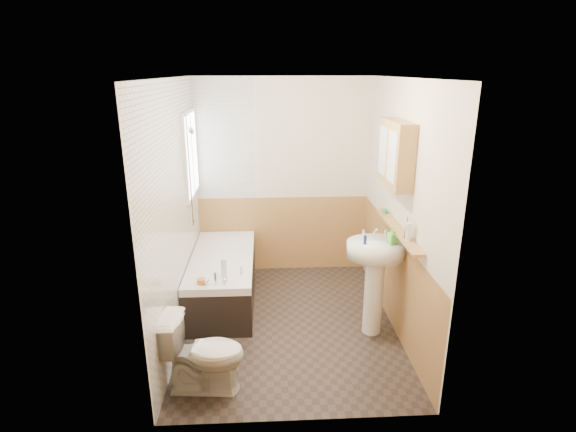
# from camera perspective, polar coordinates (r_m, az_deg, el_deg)

# --- Properties ---
(floor) EXTENTS (2.80, 2.80, 0.00)m
(floor) POSITION_cam_1_polar(r_m,az_deg,el_deg) (4.92, 0.10, -13.41)
(floor) COLOR black
(floor) RESTS_ON ground
(ceiling) EXTENTS (2.80, 2.80, 0.00)m
(ceiling) POSITION_cam_1_polar(r_m,az_deg,el_deg) (4.19, 0.12, 17.16)
(ceiling) COLOR white
(ceiling) RESTS_ON ground
(wall_back) EXTENTS (2.20, 0.02, 2.50)m
(wall_back) POSITION_cam_1_polar(r_m,az_deg,el_deg) (5.75, -0.68, 4.84)
(wall_back) COLOR beige
(wall_back) RESTS_ON ground
(wall_front) EXTENTS (2.20, 0.02, 2.50)m
(wall_front) POSITION_cam_1_polar(r_m,az_deg,el_deg) (3.08, 1.57, -7.24)
(wall_front) COLOR beige
(wall_front) RESTS_ON ground
(wall_left) EXTENTS (0.02, 2.80, 2.50)m
(wall_left) POSITION_cam_1_polar(r_m,az_deg,el_deg) (4.47, -14.23, 0.39)
(wall_left) COLOR beige
(wall_left) RESTS_ON ground
(wall_right) EXTENTS (0.02, 2.80, 2.50)m
(wall_right) POSITION_cam_1_polar(r_m,az_deg,el_deg) (4.59, 14.08, 0.84)
(wall_right) COLOR beige
(wall_right) RESTS_ON ground
(wainscot_right) EXTENTS (0.01, 2.80, 1.00)m
(wainscot_right) POSITION_cam_1_polar(r_m,az_deg,el_deg) (4.85, 13.16, -7.65)
(wainscot_right) COLOR #B18248
(wainscot_right) RESTS_ON wall_right
(wainscot_front) EXTENTS (2.20, 0.01, 1.00)m
(wainscot_front) POSITION_cam_1_polar(r_m,az_deg,el_deg) (3.49, 1.43, -18.29)
(wainscot_front) COLOR #B18248
(wainscot_front) RESTS_ON wall_front
(wainscot_back) EXTENTS (2.20, 0.01, 1.00)m
(wainscot_back) POSITION_cam_1_polar(r_m,az_deg,el_deg) (5.95, -0.64, -2.26)
(wainscot_back) COLOR #B18248
(wainscot_back) RESTS_ON wall_back
(tile_cladding_left) EXTENTS (0.01, 2.80, 2.50)m
(tile_cladding_left) POSITION_cam_1_polar(r_m,az_deg,el_deg) (4.47, -13.96, 0.39)
(tile_cladding_left) COLOR white
(tile_cladding_left) RESTS_ON wall_left
(tile_return_back) EXTENTS (0.75, 0.01, 1.50)m
(tile_return_back) POSITION_cam_1_polar(r_m,az_deg,el_deg) (5.65, -8.15, 9.58)
(tile_return_back) COLOR white
(tile_return_back) RESTS_ON wall_back
(window) EXTENTS (0.03, 0.79, 0.99)m
(window) POSITION_cam_1_polar(r_m,az_deg,el_deg) (5.28, -12.18, 7.67)
(window) COLOR white
(window) RESTS_ON wall_left
(bathtub) EXTENTS (0.70, 1.63, 0.69)m
(bathtub) POSITION_cam_1_polar(r_m,az_deg,el_deg) (5.28, -8.24, -7.68)
(bathtub) COLOR black
(bathtub) RESTS_ON floor
(shower_riser) EXTENTS (0.11, 0.08, 1.27)m
(shower_riser) POSITION_cam_1_polar(r_m,az_deg,el_deg) (4.99, -12.40, 6.92)
(shower_riser) COLOR silver
(shower_riser) RESTS_ON wall_left
(toilet) EXTENTS (0.71, 0.44, 0.67)m
(toilet) POSITION_cam_1_polar(r_m,az_deg,el_deg) (3.94, -10.66, -16.79)
(toilet) COLOR white
(toilet) RESTS_ON floor
(sink) EXTENTS (0.58, 0.47, 1.11)m
(sink) POSITION_cam_1_polar(r_m,az_deg,el_deg) (4.53, 11.00, -6.57)
(sink) COLOR white
(sink) RESTS_ON floor
(pine_shelf) EXTENTS (0.10, 1.31, 0.03)m
(pine_shelf) POSITION_cam_1_polar(r_m,az_deg,el_deg) (4.46, 13.70, -1.69)
(pine_shelf) COLOR #B18248
(pine_shelf) RESTS_ON wall_right
(medicine_cabinet) EXTENTS (0.17, 0.68, 0.61)m
(medicine_cabinet) POSITION_cam_1_polar(r_m,az_deg,el_deg) (4.40, 13.53, 7.71)
(medicine_cabinet) COLOR #B18248
(medicine_cabinet) RESTS_ON wall_right
(foam_can) EXTENTS (0.06, 0.06, 0.17)m
(foam_can) POSITION_cam_1_polar(r_m,az_deg,el_deg) (4.13, 15.07, -1.92)
(foam_can) COLOR silver
(foam_can) RESTS_ON pine_shelf
(green_bottle) EXTENTS (0.06, 0.06, 0.23)m
(green_bottle) POSITION_cam_1_polar(r_m,az_deg,el_deg) (4.17, 14.88, -1.29)
(green_bottle) COLOR maroon
(green_bottle) RESTS_ON pine_shelf
(black_jar) EXTENTS (0.07, 0.07, 0.04)m
(black_jar) POSITION_cam_1_polar(r_m,az_deg,el_deg) (4.88, 12.17, 0.61)
(black_jar) COLOR #388447
(black_jar) RESTS_ON pine_shelf
(soap_bottle) EXTENTS (0.13, 0.18, 0.08)m
(soap_bottle) POSITION_cam_1_polar(r_m,az_deg,el_deg) (4.37, 13.06, -3.02)
(soap_bottle) COLOR #59C647
(soap_bottle) RESTS_ON sink
(clear_bottle) EXTENTS (0.04, 0.04, 0.09)m
(clear_bottle) POSITION_cam_1_polar(r_m,az_deg,el_deg) (4.32, 9.76, -2.99)
(clear_bottle) COLOR navy
(clear_bottle) RESTS_ON sink
(blue_gel) EXTENTS (0.06, 0.05, 0.20)m
(blue_gel) POSITION_cam_1_polar(r_m,az_deg,el_deg) (4.62, -8.13, -6.62)
(blue_gel) COLOR silver
(blue_gel) RESTS_ON bathtub
(cream_jar) EXTENTS (0.09, 0.09, 0.05)m
(cream_jar) POSITION_cam_1_polar(r_m,az_deg,el_deg) (4.56, -10.95, -8.14)
(cream_jar) COLOR orange
(cream_jar) RESTS_ON bathtub
(orange_bottle) EXTENTS (0.03, 0.03, 0.09)m
(orange_bottle) POSITION_cam_1_polar(r_m,az_deg,el_deg) (4.69, -5.94, -6.90)
(orange_bottle) COLOR silver
(orange_bottle) RESTS_ON bathtub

